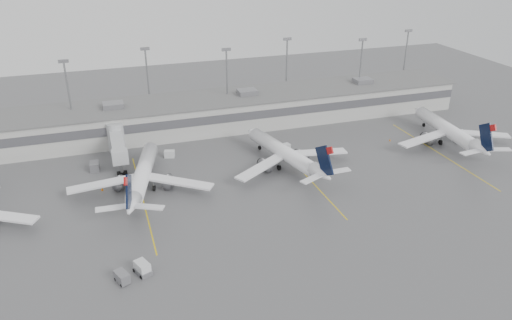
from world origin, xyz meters
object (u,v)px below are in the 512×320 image
object	(u,v)px
jet_mid_left	(142,175)
jet_far_right	(449,130)
jet_mid_right	(286,153)
baggage_tug	(143,269)

from	to	relation	value
jet_mid_left	jet_far_right	xyz separation A→B (m)	(75.27, 1.08, 0.05)
jet_far_right	jet_mid_right	bearing A→B (deg)	-174.10
jet_far_right	baggage_tug	distance (m)	83.69
jet_mid_left	baggage_tug	xyz separation A→B (m)	(-3.29, -27.65, -2.53)
jet_far_right	baggage_tug	world-z (taller)	jet_far_right
jet_mid_left	jet_far_right	bearing A→B (deg)	15.68
jet_mid_right	baggage_tug	bearing A→B (deg)	-154.04
jet_mid_right	jet_mid_left	bearing A→B (deg)	168.52
baggage_tug	jet_mid_right	bearing A→B (deg)	16.07
jet_mid_right	jet_far_right	xyz separation A→B (m)	(43.43, 0.13, 0.07)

